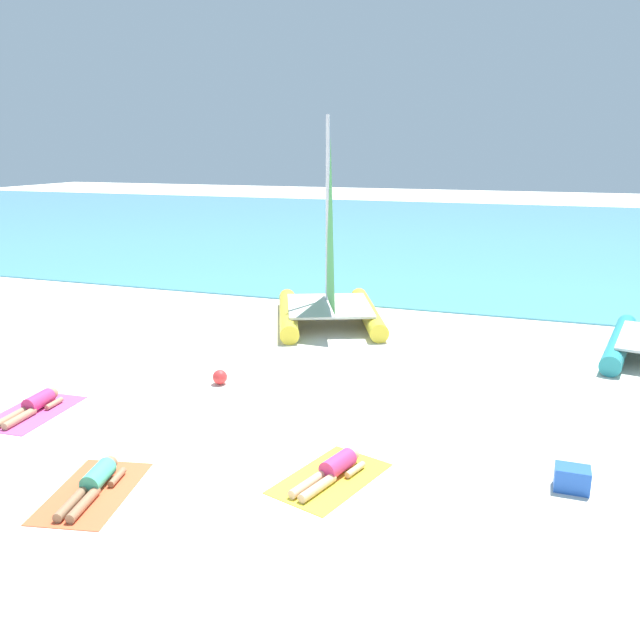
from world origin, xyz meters
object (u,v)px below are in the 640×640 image
Objects in this scene: sailboat_yellow at (329,294)px; sunbather_middle at (94,482)px; towel_middle at (93,492)px; beach_ball at (220,377)px; towel_right at (330,478)px; sunbather_right at (333,469)px; towel_left at (33,412)px; sunbather_left at (34,405)px; cooler_box at (572,478)px.

sailboat_yellow is 3.70× the size of sunbather_middle.
sailboat_yellow is at bearing 88.16° from towel_middle.
sailboat_yellow is at bearing 83.20° from beach_ball.
towel_right is 0.14m from sunbather_right.
towel_left is (-3.33, -7.99, -0.85)m from sailboat_yellow.
towel_left is 1.00× the size of towel_right.
towel_right is at bearing -41.43° from beach_ball.
sunbather_right is (3.21, 1.53, 0.00)m from sunbather_middle.
towel_right is at bearing -90.00° from sunbather_right.
sunbather_left is 9.67m from cooler_box.
sunbather_middle is 3.51m from towel_right.
cooler_box is (3.46, 0.80, 0.05)m from sunbather_right.
sailboat_yellow is 11.55× the size of cooler_box.
sunbather_middle reaches higher than towel_middle.
beach_ball is at bearing 156.68° from sunbather_right.
beach_ball is at bearing 43.59° from towel_left.
towel_left is at bearing -135.30° from sailboat_yellow.
sailboat_yellow is 3.04× the size of towel_middle.
towel_left is 1.00× the size of towel_middle.
towel_left is at bearing -167.07° from sunbather_right.
towel_middle is 4.64m from beach_ball.
cooler_box is at bearing 1.91° from towel_left.
cooler_box reaches higher than sunbather_middle.
sailboat_yellow is 3.04× the size of towel_left.
towel_right is (6.18, -0.54, 0.00)m from towel_left.
towel_right is 3.80× the size of cooler_box.
beach_ball is 7.33m from cooler_box.
sailboat_yellow reaches higher than cooler_box.
sunbather_middle is 0.82× the size of towel_right.
towel_middle is 1.22× the size of sunbather_middle.
sailboat_yellow is at bearing 126.11° from sunbather_right.
towel_middle is (3.01, -2.14, -0.13)m from sunbather_left.
sunbather_middle is at bearing -160.75° from cooler_box.
beach_ball is (-0.65, -5.44, -0.70)m from sailboat_yellow.
sailboat_yellow is at bearing 63.76° from sunbather_left.
cooler_box reaches higher than beach_ball.
towel_middle is 0.14m from sunbather_middle.
sunbather_left is at bearing -178.49° from cooler_box.
sailboat_yellow is at bearing 108.51° from towel_right.
towel_right is (3.18, 1.53, 0.00)m from towel_middle.
sunbather_left is 3.65m from beach_ball.
sunbather_right is (3.20, 1.59, 0.13)m from towel_middle.
sunbather_right is 4.65m from beach_ball.
towel_left is 9.67m from cooler_box.
beach_ball reaches higher than sunbather_right.
sunbather_right is at bearing -166.96° from cooler_box.
cooler_box is (6.65, 2.39, 0.17)m from towel_middle.
towel_middle is at bearing -34.61° from towel_left.
sunbather_right is (6.20, -0.48, 0.13)m from towel_left.
sunbather_left is at bearing -137.21° from beach_ball.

